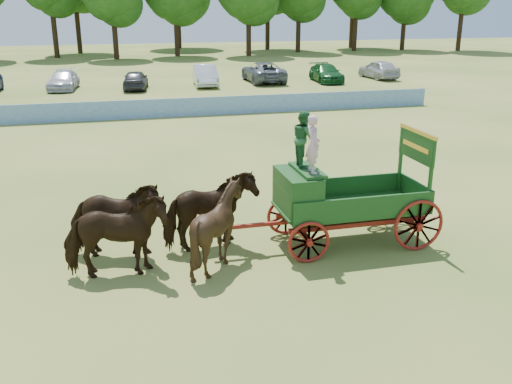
% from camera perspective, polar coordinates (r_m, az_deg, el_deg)
% --- Properties ---
extents(ground, '(160.00, 160.00, 0.00)m').
position_cam_1_polar(ground, '(17.08, 11.80, -3.16)').
color(ground, '#9C9046').
rests_on(ground, ground).
extents(horse_lead_left, '(2.46, 1.20, 2.04)m').
position_cam_1_polar(horse_lead_left, '(13.62, -13.85, -4.36)').
color(horse_lead_left, black).
rests_on(horse_lead_left, ground).
extents(horse_lead_right, '(2.62, 1.68, 2.04)m').
position_cam_1_polar(horse_lead_right, '(14.64, -13.94, -2.74)').
color(horse_lead_right, black).
rests_on(horse_lead_right, ground).
extents(horse_wheel_left, '(2.07, 1.89, 2.04)m').
position_cam_1_polar(horse_wheel_left, '(13.81, -3.85, -3.51)').
color(horse_wheel_left, black).
rests_on(horse_wheel_left, ground).
extents(horse_wheel_right, '(2.60, 1.62, 2.04)m').
position_cam_1_polar(horse_wheel_right, '(14.82, -4.65, -1.97)').
color(horse_wheel_right, black).
rests_on(horse_wheel_right, ground).
extents(farm_dray, '(6.00, 2.00, 3.59)m').
position_cam_1_polar(farm_dray, '(14.93, 7.01, 0.29)').
color(farm_dray, maroon).
rests_on(farm_dray, ground).
extents(sponsor_banner, '(26.00, 0.08, 1.05)m').
position_cam_1_polar(sponsor_banner, '(33.26, -3.44, 8.62)').
color(sponsor_banner, '#1B5195').
rests_on(sponsor_banner, ground).
extents(parked_cars, '(43.31, 7.20, 1.61)m').
position_cam_1_polar(parked_cars, '(44.91, -11.20, 11.17)').
color(parked_cars, silver).
rests_on(parked_cars, ground).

